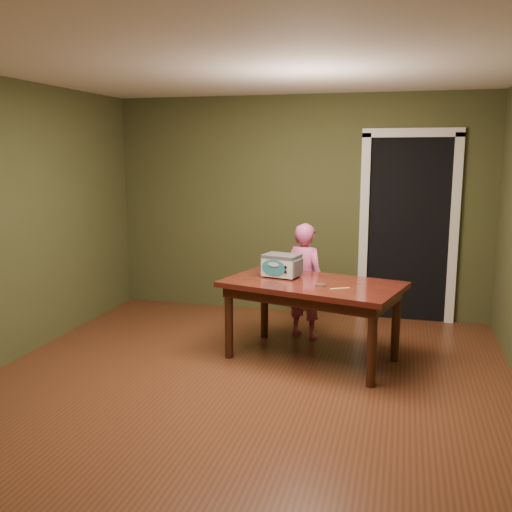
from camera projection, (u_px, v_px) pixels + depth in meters
The scene contains 8 objects.
floor at pixel (239, 391), 4.68m from camera, with size 5.00×5.00×0.00m, color brown.
room_shell at pixel (238, 182), 4.37m from camera, with size 4.52×5.02×2.61m.
doorway at pixel (408, 227), 6.82m from camera, with size 1.10×0.66×2.25m.
dining_table at pixel (312, 292), 5.30m from camera, with size 1.78×1.28×0.75m.
toy_oven at pixel (282, 265), 5.48m from camera, with size 0.40×0.31×0.22m.
baking_pan at pixel (320, 285), 5.11m from camera, with size 0.10×0.10×0.02m.
spatula at pixel (340, 289), 5.01m from camera, with size 0.18×0.03×0.01m, color #D5C15C.
child at pixel (305, 281), 5.97m from camera, with size 0.44×0.29×1.22m, color #C04F81.
Camera 1 is at (1.25, -4.23, 1.93)m, focal length 40.00 mm.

